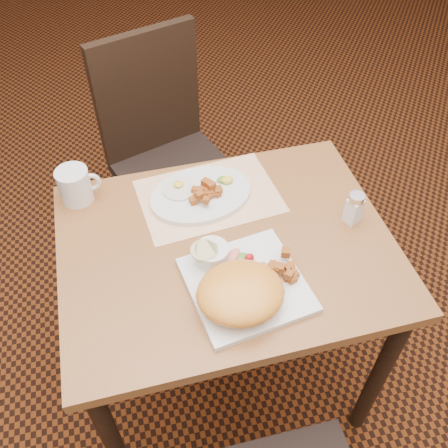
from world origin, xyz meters
TOP-DOWN VIEW (x-y plane):
  - ground at (0.00, 0.00)m, footprint 8.00×8.00m
  - table at (0.00, 0.00)m, footprint 0.90×0.70m
  - chair_far at (-0.06, 0.72)m, footprint 0.53×0.54m
  - placemat at (-0.00, 0.19)m, footprint 0.42×0.31m
  - plate_square at (0.01, -0.15)m, footprint 0.32×0.32m
  - plate_oval at (-0.03, 0.19)m, footprint 0.34×0.27m
  - hollandaise_mound at (-0.02, -0.20)m, footprint 0.21×0.19m
  - ramekin at (-0.06, -0.06)m, footprint 0.10×0.09m
  - garnish_sq at (0.01, -0.07)m, footprint 0.09×0.06m
  - fried_egg at (-0.09, 0.22)m, footprint 0.10×0.10m
  - garnish_ov at (0.06, 0.22)m, footprint 0.05×0.04m
  - salt_shaker at (0.36, -0.00)m, footprint 0.06×0.06m
  - coffee_mug at (-0.38, 0.28)m, footprint 0.12×0.09m
  - home_fries_sq at (0.10, -0.14)m, footprint 0.10×0.10m
  - home_fries_ov at (-0.01, 0.18)m, footprint 0.10×0.11m

SIDE VIEW (x-z plane):
  - ground at x=0.00m, z-range 0.00..0.00m
  - chair_far at x=-0.06m, z-range 0.05..1.02m
  - table at x=0.00m, z-range 0.27..1.02m
  - placemat at x=0.00m, z-range 0.75..0.75m
  - plate_square at x=0.01m, z-range 0.75..0.77m
  - plate_oval at x=-0.03m, z-range 0.75..0.77m
  - fried_egg at x=-0.09m, z-range 0.76..0.78m
  - garnish_sq at x=0.01m, z-range 0.76..0.79m
  - garnish_ov at x=0.06m, z-range 0.77..0.79m
  - home_fries_sq at x=0.10m, z-range 0.76..0.80m
  - home_fries_ov at x=-0.01m, z-range 0.76..0.80m
  - ramekin at x=-0.06m, z-range 0.77..0.82m
  - salt_shaker at x=0.36m, z-range 0.75..0.85m
  - hollandaise_mound at x=-0.02m, z-range 0.76..0.84m
  - coffee_mug at x=-0.38m, z-range 0.75..0.86m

